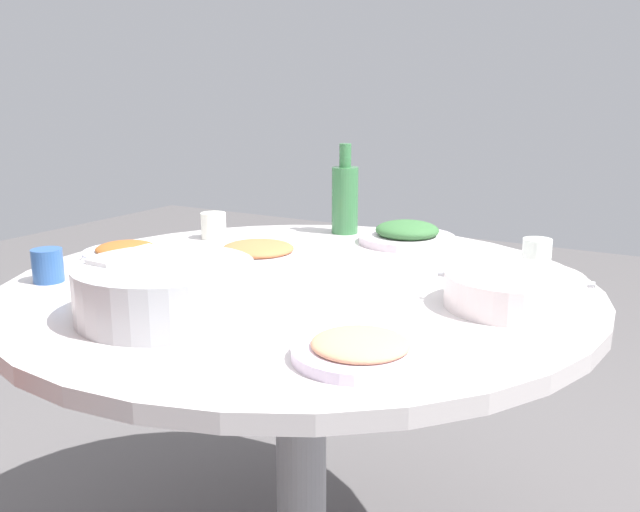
# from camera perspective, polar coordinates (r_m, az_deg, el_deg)

# --- Properties ---
(round_dining_table) EXTENTS (1.21, 1.21, 0.76)m
(round_dining_table) POSITION_cam_1_polar(r_m,az_deg,el_deg) (1.48, -1.61, -5.75)
(round_dining_table) COLOR #99999E
(round_dining_table) RESTS_ON ground
(rice_bowl) EXTENTS (0.31, 0.31, 0.10)m
(rice_bowl) POSITION_cam_1_polar(r_m,az_deg,el_deg) (1.25, -12.50, -2.62)
(rice_bowl) COLOR #B2B5BA
(rice_bowl) RESTS_ON round_dining_table
(soup_bowl) EXTENTS (0.25, 0.27, 0.06)m
(soup_bowl) POSITION_cam_1_polar(r_m,az_deg,el_deg) (1.32, 15.44, -2.78)
(soup_bowl) COLOR white
(soup_bowl) RESTS_ON round_dining_table
(dish_greens) EXTENTS (0.25, 0.25, 0.06)m
(dish_greens) POSITION_cam_1_polar(r_m,az_deg,el_deg) (1.81, 7.09, 1.74)
(dish_greens) COLOR silver
(dish_greens) RESTS_ON round_dining_table
(dish_shrimp) EXTENTS (0.21, 0.21, 0.04)m
(dish_shrimp) POSITION_cam_1_polar(r_m,az_deg,el_deg) (1.04, 3.30, -7.56)
(dish_shrimp) COLOR silver
(dish_shrimp) RESTS_ON round_dining_table
(dish_stirfry) EXTENTS (0.19, 0.19, 0.04)m
(dish_stirfry) POSITION_cam_1_polar(r_m,az_deg,el_deg) (1.68, -15.51, 0.28)
(dish_stirfry) COLOR silver
(dish_stirfry) RESTS_ON round_dining_table
(dish_tofu_braise) EXTENTS (0.23, 0.23, 0.04)m
(dish_tofu_braise) POSITION_cam_1_polar(r_m,az_deg,el_deg) (1.63, -5.08, 0.33)
(dish_tofu_braise) COLOR white
(dish_tofu_braise) RESTS_ON round_dining_table
(green_bottle) EXTENTS (0.07, 0.07, 0.24)m
(green_bottle) POSITION_cam_1_polar(r_m,az_deg,el_deg) (1.91, 2.04, 4.79)
(green_bottle) COLOR #397644
(green_bottle) RESTS_ON round_dining_table
(tea_cup_near) EXTENTS (0.06, 0.06, 0.07)m
(tea_cup_near) POSITION_cam_1_polar(r_m,az_deg,el_deg) (1.54, -21.27, -0.72)
(tea_cup_near) COLOR #2C5697
(tea_cup_near) RESTS_ON round_dining_table
(tea_cup_far) EXTENTS (0.07, 0.07, 0.07)m
(tea_cup_far) POSITION_cam_1_polar(r_m,az_deg,el_deg) (1.87, -8.66, 2.46)
(tea_cup_far) COLOR white
(tea_cup_far) RESTS_ON round_dining_table
(tea_cup_side) EXTENTS (0.06, 0.06, 0.07)m
(tea_cup_side) POSITION_cam_1_polar(r_m,az_deg,el_deg) (1.57, 17.20, 0.01)
(tea_cup_side) COLOR white
(tea_cup_side) RESTS_ON round_dining_table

